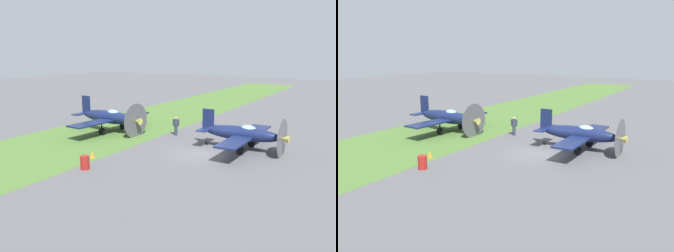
{
  "view_description": "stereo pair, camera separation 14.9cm",
  "coord_description": "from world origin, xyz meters",
  "views": [
    {
      "loc": [
        23.1,
        11.05,
        7.57
      ],
      "look_at": [
        -2.3,
        -4.52,
        1.23
      ],
      "focal_mm": 37.51,
      "sensor_mm": 36.0,
      "label": 1
    },
    {
      "loc": [
        23.02,
        11.18,
        7.57
      ],
      "look_at": [
        -2.3,
        -4.52,
        1.23
      ],
      "focal_mm": 37.51,
      "sensor_mm": 36.0,
      "label": 2
    }
  ],
  "objects": [
    {
      "name": "airplane_wingman",
      "position": [
        -2.06,
        -10.9,
        1.42
      ],
      "size": [
        9.55,
        7.55,
        3.4
      ],
      "rotation": [
        0.0,
        0.0,
        -0.06
      ],
      "color": "#141E47",
      "rests_on": "ground"
    },
    {
      "name": "grass_verge",
      "position": [
        0.0,
        -11.29,
        0.0
      ],
      "size": [
        120.0,
        11.0,
        0.01
      ],
      "primitive_type": "cube",
      "color": "#476B2D",
      "rests_on": "ground"
    },
    {
      "name": "ground_plane",
      "position": [
        0.0,
        0.0,
        0.0
      ],
      "size": [
        160.0,
        160.0,
        0.0
      ],
      "primitive_type": "plane",
      "color": "#515154"
    },
    {
      "name": "airplane_lead",
      "position": [
        -2.53,
        2.17,
        1.32
      ],
      "size": [
        8.77,
        6.99,
        3.15
      ],
      "rotation": [
        0.0,
        0.0,
        -0.0
      ],
      "color": "#141E47",
      "rests_on": "ground"
    },
    {
      "name": "runway_marker_cone",
      "position": [
        5.1,
        -6.46,
        0.22
      ],
      "size": [
        0.36,
        0.36,
        0.44
      ],
      "primitive_type": "cone",
      "color": "orange",
      "rests_on": "ground"
    },
    {
      "name": "fuel_drum",
      "position": [
        7.24,
        -5.06,
        0.45
      ],
      "size": [
        0.6,
        0.6,
        0.9
      ],
      "primitive_type": "cylinder",
      "color": "maroon",
      "rests_on": "ground"
    },
    {
      "name": "ground_crew_chief",
      "position": [
        -4.09,
        -4.76,
        0.91
      ],
      "size": [
        0.38,
        0.61,
        1.73
      ],
      "rotation": [
        0.0,
        0.0,
        5.01
      ],
      "color": "#2D3342",
      "rests_on": "ground"
    }
  ]
}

